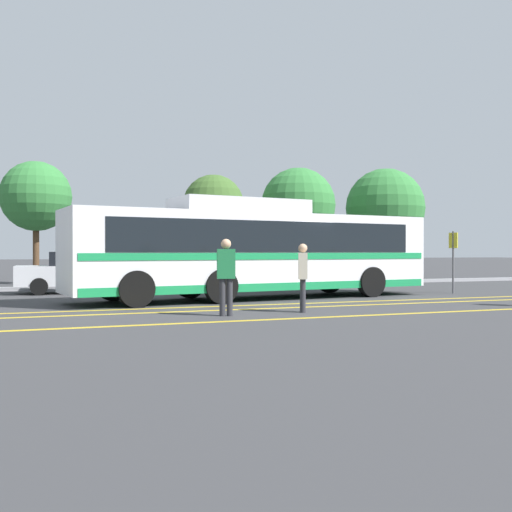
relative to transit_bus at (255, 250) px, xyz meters
name	(u,v)px	position (x,y,z in m)	size (l,w,h in m)	color
ground_plane	(284,298)	(1.01, 0.04, -1.57)	(220.00, 220.00, 0.00)	#38383A
lane_strip_0	(283,304)	(0.02, -2.20, -1.57)	(0.20, 31.96, 0.01)	gold
lane_strip_1	(299,307)	(0.02, -3.26, -1.57)	(0.20, 31.96, 0.01)	gold
lane_strip_2	(343,316)	(0.02, -5.68, -1.57)	(0.20, 31.96, 0.01)	gold
curb_strip	(200,285)	(0.02, 6.75, -1.49)	(39.96, 0.36, 0.15)	#99999E
transit_bus	(255,250)	(0.00, 0.00, 0.00)	(12.46, 4.03, 3.16)	silver
parked_car_1	(78,272)	(-5.12, 4.80, -0.81)	(4.40, 1.98, 1.50)	silver
parked_car_2	(256,272)	(1.85, 4.87, -0.88)	(4.92, 2.11, 1.34)	black
pedestrian_0	(303,273)	(-0.43, -4.47, -0.60)	(0.37, 0.47, 1.70)	#2D2D33
pedestrian_1	(226,272)	(-2.48, -4.62, -0.53)	(0.46, 0.31, 1.81)	#2D2D33
bus_stop_sign	(453,254)	(7.54, -0.28, -0.14)	(0.08, 0.40, 2.25)	#59595E
tree_0	(36,197)	(-6.50, 11.08, 2.45)	(3.18, 3.18, 5.63)	#513823
tree_1	(298,205)	(5.83, 9.34, 2.28)	(3.72, 3.72, 5.71)	#513823
tree_2	(213,206)	(1.64, 10.13, 2.18)	(3.01, 3.01, 5.27)	#513823
tree_3	(385,208)	(11.16, 9.72, 2.30)	(4.22, 4.22, 5.98)	#513823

